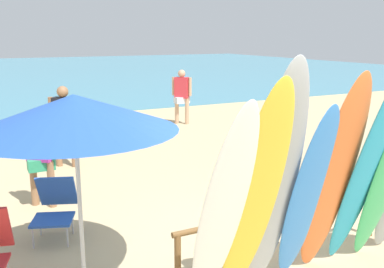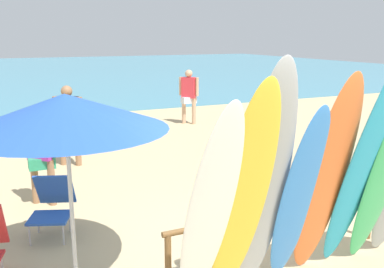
{
  "view_description": "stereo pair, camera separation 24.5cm",
  "coord_description": "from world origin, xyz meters",
  "px_view_note": "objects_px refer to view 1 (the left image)",
  "views": [
    {
      "loc": [
        -3.1,
        -3.72,
        2.6
      ],
      "look_at": [
        0.0,
        2.48,
        1.02
      ],
      "focal_mm": 40.63,
      "sensor_mm": 36.0,
      "label": 1
    },
    {
      "loc": [
        -2.88,
        -3.83,
        2.6
      ],
      "look_at": [
        0.0,
        2.48,
        1.02
      ],
      "focal_mm": 40.63,
      "sensor_mm": 36.0,
      "label": 2
    }
  ],
  "objects_px": {
    "surfboard_blue_3": "(307,196)",
    "beachgoer_near_rack": "(64,121)",
    "surfboard_orange_4": "(334,178)",
    "beachgoer_strolling": "(182,93)",
    "surfboard_white_0": "(223,212)",
    "beach_umbrella": "(74,113)",
    "surfboard_rack": "(287,219)",
    "beach_chair_blue": "(55,205)",
    "surfboard_yellow_1": "(255,196)",
    "surfboard_grey_2": "(275,180)",
    "surfboard_teal_5": "(372,160)",
    "beachgoer_midbeach": "(40,152)"
  },
  "relations": [
    {
      "from": "surfboard_blue_3",
      "to": "beachgoer_near_rack",
      "type": "height_order",
      "value": "surfboard_blue_3"
    },
    {
      "from": "surfboard_orange_4",
      "to": "beachgoer_strolling",
      "type": "height_order",
      "value": "surfboard_orange_4"
    },
    {
      "from": "surfboard_white_0",
      "to": "beach_umbrella",
      "type": "bearing_deg",
      "value": 127.88
    },
    {
      "from": "surfboard_rack",
      "to": "beach_chair_blue",
      "type": "xyz_separation_m",
      "value": [
        -2.31,
        1.89,
        -0.09
      ]
    },
    {
      "from": "surfboard_white_0",
      "to": "surfboard_yellow_1",
      "type": "relative_size",
      "value": 0.93
    },
    {
      "from": "surfboard_grey_2",
      "to": "surfboard_teal_5",
      "type": "distance_m",
      "value": 1.17
    },
    {
      "from": "surfboard_grey_2",
      "to": "beach_umbrella",
      "type": "distance_m",
      "value": 2.06
    },
    {
      "from": "surfboard_orange_4",
      "to": "surfboard_teal_5",
      "type": "relative_size",
      "value": 0.87
    },
    {
      "from": "beachgoer_near_rack",
      "to": "beachgoer_midbeach",
      "type": "height_order",
      "value": "beachgoer_near_rack"
    },
    {
      "from": "surfboard_rack",
      "to": "surfboard_grey_2",
      "type": "relative_size",
      "value": 1.17
    },
    {
      "from": "surfboard_yellow_1",
      "to": "beach_chair_blue",
      "type": "relative_size",
      "value": 2.75
    },
    {
      "from": "surfboard_orange_4",
      "to": "beachgoer_near_rack",
      "type": "bearing_deg",
      "value": 107.01
    },
    {
      "from": "beachgoer_strolling",
      "to": "surfboard_teal_5",
      "type": "bearing_deg",
      "value": 122.96
    },
    {
      "from": "surfboard_rack",
      "to": "beachgoer_midbeach",
      "type": "bearing_deg",
      "value": 127.58
    },
    {
      "from": "surfboard_rack",
      "to": "surfboard_yellow_1",
      "type": "bearing_deg",
      "value": -145.98
    },
    {
      "from": "surfboard_white_0",
      "to": "beach_umbrella",
      "type": "distance_m",
      "value": 1.71
    },
    {
      "from": "beach_chair_blue",
      "to": "surfboard_blue_3",
      "type": "bearing_deg",
      "value": -27.22
    },
    {
      "from": "surfboard_blue_3",
      "to": "beach_umbrella",
      "type": "distance_m",
      "value": 2.48
    },
    {
      "from": "surfboard_yellow_1",
      "to": "beach_umbrella",
      "type": "height_order",
      "value": "surfboard_yellow_1"
    },
    {
      "from": "surfboard_teal_5",
      "to": "beach_chair_blue",
      "type": "distance_m",
      "value": 3.93
    },
    {
      "from": "surfboard_teal_5",
      "to": "surfboard_orange_4",
      "type": "bearing_deg",
      "value": 161.03
    },
    {
      "from": "beach_chair_blue",
      "to": "beach_umbrella",
      "type": "height_order",
      "value": "beach_umbrella"
    },
    {
      "from": "surfboard_grey_2",
      "to": "beachgoer_near_rack",
      "type": "xyz_separation_m",
      "value": [
        -1.0,
        5.49,
        -0.28
      ]
    },
    {
      "from": "beachgoer_near_rack",
      "to": "beachgoer_midbeach",
      "type": "relative_size",
      "value": 1.08
    },
    {
      "from": "surfboard_white_0",
      "to": "beachgoer_midbeach",
      "type": "relative_size",
      "value": 1.47
    },
    {
      "from": "surfboard_blue_3",
      "to": "beachgoer_midbeach",
      "type": "relative_size",
      "value": 1.35
    },
    {
      "from": "beachgoer_near_rack",
      "to": "beachgoer_midbeach",
      "type": "bearing_deg",
      "value": 103.16
    },
    {
      "from": "surfboard_blue_3",
      "to": "beachgoer_strolling",
      "type": "xyz_separation_m",
      "value": [
        2.53,
        8.38,
        -0.07
      ]
    },
    {
      "from": "surfboard_rack",
      "to": "surfboard_orange_4",
      "type": "bearing_deg",
      "value": -72.78
    },
    {
      "from": "surfboard_white_0",
      "to": "surfboard_yellow_1",
      "type": "bearing_deg",
      "value": -2.7
    },
    {
      "from": "beachgoer_near_rack",
      "to": "beachgoer_strolling",
      "type": "bearing_deg",
      "value": -110.24
    },
    {
      "from": "surfboard_white_0",
      "to": "beachgoer_midbeach",
      "type": "distance_m",
      "value": 3.79
    },
    {
      "from": "beachgoer_near_rack",
      "to": "beach_umbrella",
      "type": "distance_m",
      "value": 4.65
    },
    {
      "from": "beach_umbrella",
      "to": "surfboard_teal_5",
      "type": "bearing_deg",
      "value": -21.28
    },
    {
      "from": "surfboard_teal_5",
      "to": "beachgoer_midbeach",
      "type": "relative_size",
      "value": 1.8
    },
    {
      "from": "surfboard_blue_3",
      "to": "beach_umbrella",
      "type": "bearing_deg",
      "value": 149.6
    },
    {
      "from": "beachgoer_midbeach",
      "to": "beach_chair_blue",
      "type": "bearing_deg",
      "value": 130.92
    },
    {
      "from": "beachgoer_near_rack",
      "to": "surfboard_orange_4",
      "type": "bearing_deg",
      "value": 141.11
    },
    {
      "from": "beachgoer_midbeach",
      "to": "beach_umbrella",
      "type": "height_order",
      "value": "beach_umbrella"
    },
    {
      "from": "surfboard_rack",
      "to": "surfboard_teal_5",
      "type": "height_order",
      "value": "surfboard_teal_5"
    },
    {
      "from": "surfboard_white_0",
      "to": "surfboard_yellow_1",
      "type": "height_order",
      "value": "surfboard_yellow_1"
    },
    {
      "from": "surfboard_yellow_1",
      "to": "surfboard_grey_2",
      "type": "xyz_separation_m",
      "value": [
        0.29,
        0.09,
        0.08
      ]
    },
    {
      "from": "surfboard_white_0",
      "to": "beach_chair_blue",
      "type": "distance_m",
      "value": 2.8
    },
    {
      "from": "surfboard_yellow_1",
      "to": "surfboard_blue_3",
      "type": "relative_size",
      "value": 1.17
    },
    {
      "from": "surfboard_blue_3",
      "to": "surfboard_teal_5",
      "type": "height_order",
      "value": "surfboard_teal_5"
    },
    {
      "from": "surfboard_white_0",
      "to": "beachgoer_near_rack",
      "type": "height_order",
      "value": "surfboard_white_0"
    },
    {
      "from": "beach_umbrella",
      "to": "surfboard_grey_2",
      "type": "bearing_deg",
      "value": -30.41
    },
    {
      "from": "beachgoer_near_rack",
      "to": "surfboard_teal_5",
      "type": "bearing_deg",
      "value": 144.6
    },
    {
      "from": "surfboard_yellow_1",
      "to": "beach_umbrella",
      "type": "distance_m",
      "value": 1.9
    },
    {
      "from": "beachgoer_strolling",
      "to": "beach_chair_blue",
      "type": "relative_size",
      "value": 1.85
    }
  ]
}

